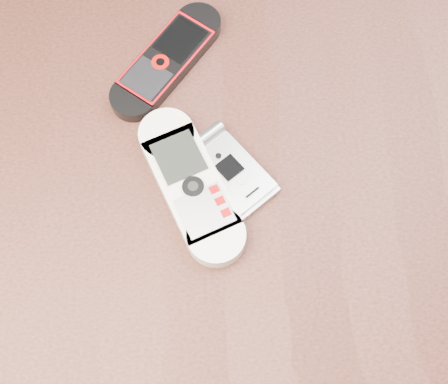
{
  "coord_description": "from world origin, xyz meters",
  "views": [
    {
      "loc": [
        -0.01,
        -0.21,
        1.29
      ],
      "look_at": [
        0.01,
        0.0,
        0.76
      ],
      "focal_mm": 50.0,
      "sensor_mm": 36.0,
      "label": 1
    }
  ],
  "objects_px": {
    "table": "(219,232)",
    "nokia_black_red": "(167,60)",
    "motorola_razr": "(231,172)",
    "nokia_white": "(191,185)"
  },
  "relations": [
    {
      "from": "table",
      "to": "nokia_black_red",
      "type": "distance_m",
      "value": 0.19
    },
    {
      "from": "nokia_black_red",
      "to": "motorola_razr",
      "type": "distance_m",
      "value": 0.14
    },
    {
      "from": "nokia_white",
      "to": "motorola_razr",
      "type": "distance_m",
      "value": 0.04
    },
    {
      "from": "table",
      "to": "motorola_razr",
      "type": "distance_m",
      "value": 0.12
    },
    {
      "from": "table",
      "to": "nokia_white",
      "type": "relative_size",
      "value": 7.3
    },
    {
      "from": "table",
      "to": "motorola_razr",
      "type": "relative_size",
      "value": 12.57
    },
    {
      "from": "table",
      "to": "motorola_razr",
      "type": "xyz_separation_m",
      "value": [
        0.01,
        0.02,
        0.11
      ]
    },
    {
      "from": "table",
      "to": "nokia_white",
      "type": "height_order",
      "value": "nokia_white"
    },
    {
      "from": "table",
      "to": "nokia_white",
      "type": "xyz_separation_m",
      "value": [
        -0.03,
        0.01,
        0.11
      ]
    },
    {
      "from": "nokia_black_red",
      "to": "motorola_razr",
      "type": "relative_size",
      "value": 1.61
    }
  ]
}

